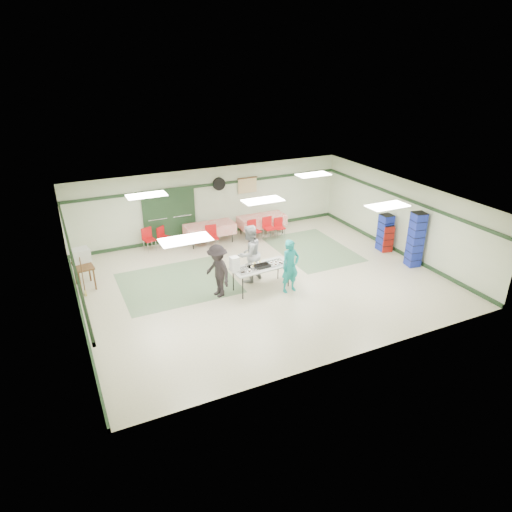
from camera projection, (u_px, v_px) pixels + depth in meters
name	position (u px, v px, depth m)	size (l,w,h in m)	color
floor	(262.00, 281.00, 14.62)	(11.00, 11.00, 0.00)	beige
ceiling	(263.00, 200.00, 13.51)	(11.00, 11.00, 0.00)	silver
wall_back	(212.00, 202.00, 17.78)	(11.00, 11.00, 0.00)	beige
wall_front	(349.00, 310.00, 10.36)	(11.00, 11.00, 0.00)	beige
wall_left	(74.00, 276.00, 11.92)	(9.00, 9.00, 0.00)	beige
wall_right	(401.00, 217.00, 16.21)	(9.00, 9.00, 0.00)	beige
trim_back	(211.00, 185.00, 17.46)	(11.00, 0.06, 0.10)	#1C341D
baseboard_back	(213.00, 233.00, 18.28)	(11.00, 0.06, 0.12)	#1C341D
trim_left	(71.00, 251.00, 11.65)	(9.00, 0.06, 0.10)	#1C341D
baseboard_left	(83.00, 318.00, 12.46)	(9.00, 0.06, 0.12)	#1C341D
trim_right	(403.00, 198.00, 15.91)	(9.00, 0.06, 0.10)	#1C341D
baseboard_right	(396.00, 250.00, 16.73)	(9.00, 0.06, 0.12)	#1C341D
green_patch_a	(178.00, 283.00, 14.47)	(3.50, 3.00, 0.01)	#67815E
green_patch_b	(312.00, 249.00, 16.95)	(2.50, 3.50, 0.01)	#67815E
double_door_left	(157.00, 218.00, 16.99)	(0.90, 0.06, 2.10)	#979997
double_door_right	(182.00, 214.00, 17.36)	(0.90, 0.06, 2.10)	#979997
door_frame	(170.00, 216.00, 17.16)	(2.00, 0.03, 2.15)	#1C341D
wall_fan	(219.00, 184.00, 17.56)	(0.50, 0.50, 0.10)	black
scroll_banner	(247.00, 185.00, 18.11)	(0.80, 0.02, 0.60)	beige
serving_table	(261.00, 267.00, 13.85)	(1.92, 0.90, 0.76)	#B2B2AD
sheet_tray_right	(276.00, 263.00, 14.01)	(0.55, 0.42, 0.02)	silver
sheet_tray_mid	(256.00, 266.00, 13.85)	(0.54, 0.41, 0.02)	silver
sheet_tray_left	(247.00, 270.00, 13.56)	(0.60, 0.46, 0.02)	silver
baking_pan	(262.00, 266.00, 13.76)	(0.48, 0.30, 0.08)	black
foam_box_stack	(234.00, 264.00, 13.45)	(0.25, 0.23, 0.46)	white
volunteer_teal	(290.00, 266.00, 13.67)	(0.61, 0.40, 1.66)	teal
volunteer_grey	(249.00, 254.00, 14.26)	(0.91, 0.71, 1.87)	gray
volunteer_dark	(218.00, 271.00, 13.40)	(1.06, 0.61, 1.64)	black
dining_table_a	(262.00, 220.00, 18.14)	(1.88, 0.83, 0.77)	red
dining_table_b	(210.00, 229.00, 17.28)	(1.88, 0.84, 0.77)	red
chair_a	(268.00, 226.00, 17.69)	(0.44, 0.44, 0.88)	#B40F0E
chair_b	(253.00, 229.00, 17.44)	(0.46, 0.46, 0.86)	#B40F0E
chair_c	(279.00, 225.00, 17.89)	(0.40, 0.40, 0.78)	#B40F0E
chair_d	(212.00, 235.00, 16.77)	(0.48, 0.48, 0.91)	#B40F0E
chair_loose_a	(163.00, 235.00, 16.93)	(0.51, 0.51, 0.79)	#B40F0E
chair_loose_b	(148.00, 237.00, 16.64)	(0.49, 0.49, 0.86)	#B40F0E
crate_stack_blue_a	(385.00, 232.00, 16.63)	(0.42, 0.42, 1.36)	#1A26A0
crate_stack_red	(386.00, 238.00, 16.61)	(0.39, 0.39, 1.01)	maroon
crate_stack_blue_b	(416.00, 240.00, 15.27)	(0.42, 0.42, 1.91)	#1A26A0
printer_table	(83.00, 268.00, 13.99)	(0.63, 0.89, 0.74)	brown
office_printer	(81.00, 255.00, 14.11)	(0.52, 0.46, 0.42)	beige
broom	(82.00, 275.00, 13.55)	(0.03, 0.03, 1.24)	brown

